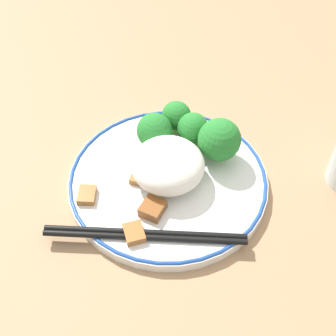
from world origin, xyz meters
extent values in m
plane|color=#9E7A56|center=(0.00, 0.00, 0.00)|extent=(3.00, 3.00, 0.00)
cylinder|color=white|center=(0.00, 0.00, 0.01)|extent=(0.26, 0.26, 0.01)
torus|color=#1E479E|center=(0.00, 0.00, 0.01)|extent=(0.26, 0.26, 0.00)
ellipsoid|color=white|center=(0.00, 0.00, 0.04)|extent=(0.10, 0.09, 0.05)
cylinder|color=#7FB756|center=(0.01, -0.08, 0.02)|extent=(0.01, 0.01, 0.01)
sphere|color=#267A2D|center=(0.01, -0.08, 0.05)|extent=(0.06, 0.06, 0.06)
cylinder|color=#7FB756|center=(0.05, -0.05, 0.02)|extent=(0.02, 0.02, 0.01)
sphere|color=#267A2D|center=(0.05, -0.05, 0.04)|extent=(0.04, 0.04, 0.04)
cylinder|color=#7FB756|center=(0.08, -0.04, 0.02)|extent=(0.01, 0.01, 0.01)
sphere|color=#267A2D|center=(0.08, -0.04, 0.04)|extent=(0.04, 0.04, 0.04)
cylinder|color=#7FB756|center=(0.06, 0.00, 0.02)|extent=(0.02, 0.02, 0.01)
sphere|color=#267A2D|center=(0.06, 0.00, 0.04)|extent=(0.05, 0.05, 0.05)
cube|color=#995B28|center=(-0.07, 0.07, 0.02)|extent=(0.03, 0.02, 0.01)
cube|color=brown|center=(-0.05, 0.03, 0.02)|extent=(0.04, 0.04, 0.01)
cube|color=#9E6633|center=(0.02, 0.03, 0.02)|extent=(0.04, 0.04, 0.01)
cube|color=#995B28|center=(0.00, 0.11, 0.02)|extent=(0.03, 0.03, 0.01)
cylinder|color=black|center=(-0.08, 0.05, 0.02)|extent=(0.09, 0.23, 0.01)
cylinder|color=black|center=(-0.08, 0.05, 0.02)|extent=(0.09, 0.23, 0.01)
camera|label=1|loc=(-0.38, 0.12, 0.49)|focal=50.00mm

